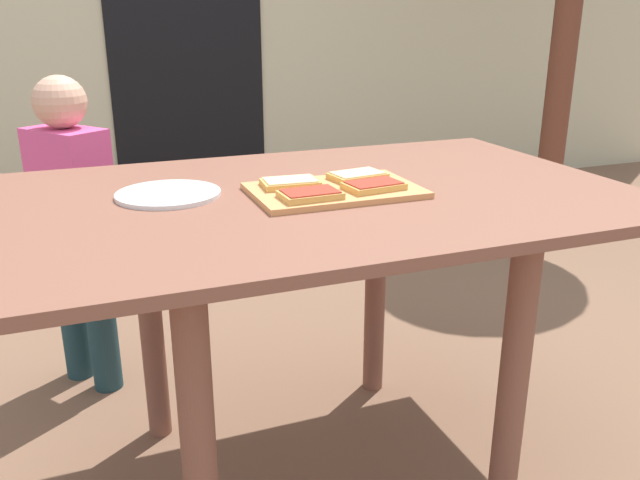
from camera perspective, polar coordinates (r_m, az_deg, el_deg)
ground_plane at (r=1.85m, az=-0.77°, el=-19.77°), size 16.00×16.00×0.00m
house_door at (r=4.06m, az=-11.53°, el=16.52°), size 0.90×0.02×2.00m
dining_table at (r=1.52m, az=-0.88°, el=-0.15°), size 1.47×0.91×0.77m
cutting_board at (r=1.48m, az=1.27°, el=4.31°), size 0.37×0.24×0.01m
pizza_slice_far_right at (r=1.55m, az=3.28°, el=5.58°), size 0.14×0.10×0.02m
pizza_slice_near_left at (r=1.39m, az=-0.86°, el=3.97°), size 0.13×0.09×0.02m
pizza_slice_far_left at (r=1.49m, az=-2.60°, el=4.97°), size 0.13×0.09×0.02m
pizza_slice_near_right at (r=1.47m, az=4.68°, el=4.72°), size 0.14×0.10×0.02m
plate_white_left at (r=1.50m, az=-13.02°, el=3.90°), size 0.23×0.23×0.01m
child_left at (r=2.14m, az=-20.48°, el=1.60°), size 0.25×0.28×0.99m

